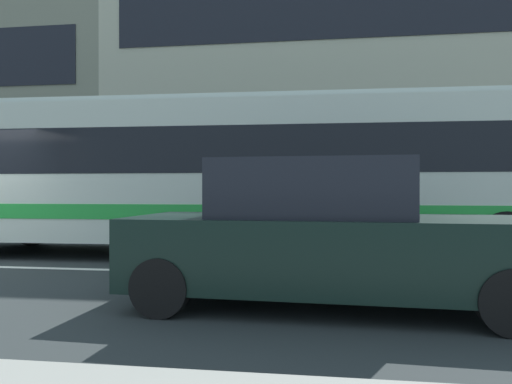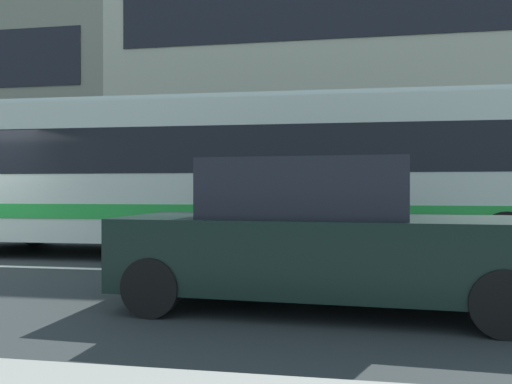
% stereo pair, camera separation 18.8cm
% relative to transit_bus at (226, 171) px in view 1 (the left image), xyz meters
% --- Properties ---
extents(apartment_block_right, '(19.84, 9.06, 13.32)m').
position_rel_transit_bus_xyz_m(apartment_block_right, '(3.93, 11.01, 4.92)').
color(apartment_block_right, '#B9B89C').
rests_on(apartment_block_right, ground_plane).
extents(transit_bus, '(12.10, 2.86, 3.14)m').
position_rel_transit_bus_xyz_m(transit_bus, '(0.00, 0.00, 0.00)').
color(transit_bus, silver).
rests_on(transit_bus, ground_plane).
extents(sedan_oncoming, '(4.65, 2.04, 1.70)m').
position_rel_transit_bus_xyz_m(sedan_oncoming, '(2.01, -4.07, -0.93)').
color(sedan_oncoming, black).
rests_on(sedan_oncoming, ground_plane).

